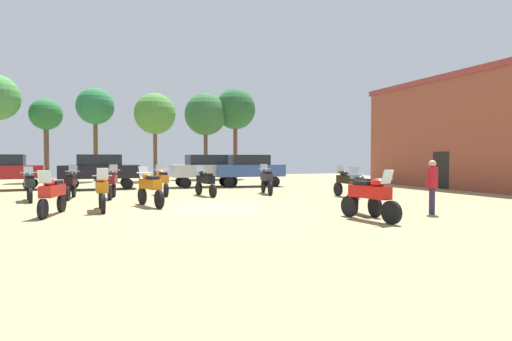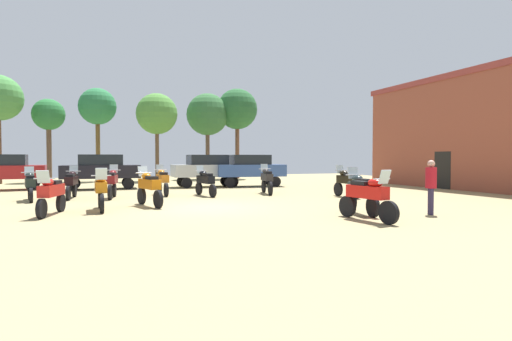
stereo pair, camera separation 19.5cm
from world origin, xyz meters
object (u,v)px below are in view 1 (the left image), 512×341
object	(u,v)px
car_4	(100,169)
motorcycle_4	(52,193)
motorcycle_13	(29,184)
motorcycle_11	(102,190)
car_3	(206,168)
car_2	(249,168)
tree_6	(235,110)
motorcycle_2	(363,191)
motorcycle_10	(370,195)
motorcycle_1	(150,187)
tree_4	(46,116)
motorcycle_7	(205,181)
tree_7	(155,114)
tree_5	(206,115)
tree_1	(95,107)
motorcycle_9	(267,179)
motorcycle_5	(162,180)
motorcycle_3	(71,183)
car_5	(0,169)
motorcycle_12	(347,181)
motorcycle_8	(112,182)
person_1	(432,183)

from	to	relation	value
car_4	motorcycle_4	bearing A→B (deg)	172.86
motorcycle_13	car_4	bearing A→B (deg)	53.76
motorcycle_11	car_3	bearing A→B (deg)	-124.69
car_2	tree_6	size ratio (longest dim) A/B	0.57
motorcycle_2	car_2	distance (m)	13.10
motorcycle_13	motorcycle_10	bearing A→B (deg)	-54.23
motorcycle_1	tree_4	bearing A→B (deg)	90.75
motorcycle_4	tree_4	distance (m)	20.23
motorcycle_7	tree_7	world-z (taller)	tree_7
motorcycle_7	tree_5	distance (m)	16.45
motorcycle_10	motorcycle_7	bearing A→B (deg)	-82.46
tree_1	tree_6	size ratio (longest dim) A/B	0.92
car_3	motorcycle_9	bearing A→B (deg)	-165.87
motorcycle_7	car_3	xyz separation A→B (m)	(1.57, 5.93, 0.46)
motorcycle_13	motorcycle_5	bearing A→B (deg)	-3.80
tree_1	tree_5	bearing A→B (deg)	1.26
tree_1	tree_5	xyz separation A→B (m)	(8.81, 0.19, -0.23)
motorcycle_10	tree_6	world-z (taller)	tree_6
motorcycle_3	car_5	size ratio (longest dim) A/B	0.51
motorcycle_2	motorcycle_10	bearing A→B (deg)	-109.40
motorcycle_3	motorcycle_10	world-z (taller)	motorcycle_10
motorcycle_11	tree_1	world-z (taller)	tree_1
tree_7	tree_5	bearing A→B (deg)	18.77
motorcycle_3	car_2	distance (m)	10.96
motorcycle_4	tree_1	distance (m)	20.30
car_4	tree_1	world-z (taller)	tree_1
motorcycle_4	motorcycle_11	xyz separation A→B (m)	(1.45, 0.66, 0.02)
motorcycle_9	motorcycle_2	bearing A→B (deg)	-78.87
motorcycle_2	motorcycle_7	world-z (taller)	motorcycle_2
motorcycle_7	motorcycle_12	world-z (taller)	motorcycle_12
motorcycle_7	tree_7	xyz separation A→B (m)	(-0.55, 13.73, 4.53)
car_5	tree_7	bearing A→B (deg)	-58.74
tree_5	car_3	bearing A→B (deg)	-104.04
motorcycle_5	tree_7	world-z (taller)	tree_7
motorcycle_1	motorcycle_3	bearing A→B (deg)	109.83
motorcycle_9	tree_7	xyz separation A→B (m)	(-3.71, 13.72, 4.50)
tree_7	motorcycle_12	bearing A→B (deg)	-68.78
motorcycle_13	tree_7	xyz separation A→B (m)	(6.85, 13.29, 4.53)
motorcycle_5	motorcycle_8	bearing A→B (deg)	-164.88
tree_1	car_5	bearing A→B (deg)	-122.45
motorcycle_3	motorcycle_7	size ratio (longest dim) A/B	1.03
motorcycle_4	tree_7	world-z (taller)	tree_7
motorcycle_1	motorcycle_5	xyz separation A→B (m)	(1.08, 4.36, -0.01)
motorcycle_9	tree_1	world-z (taller)	tree_1
tree_4	motorcycle_2	bearing A→B (deg)	-63.19
tree_4	tree_7	distance (m)	7.90
motorcycle_9	motorcycle_7	bearing A→B (deg)	-169.20
motorcycle_5	tree_1	distance (m)	15.11
person_1	tree_7	size ratio (longest dim) A/B	0.25
motorcycle_8	motorcycle_13	world-z (taller)	motorcycle_8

